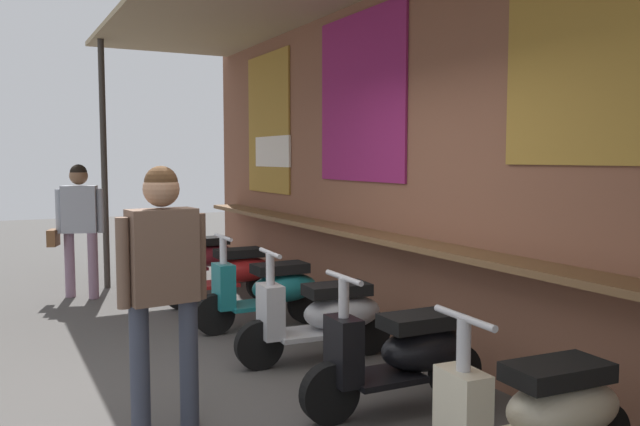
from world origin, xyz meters
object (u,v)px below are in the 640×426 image
object	(u,v)px
scooter_silver	(324,315)
shopper_with_handbag	(79,217)
scooter_black	(406,353)
scooter_red	(230,271)
shopper_browsing	(163,269)
scooter_teal	(269,290)
scooter_cream	(539,415)
scooter_maroon	(199,257)

from	to	relation	value
scooter_silver	shopper_with_handbag	world-z (taller)	shopper_with_handbag
scooter_black	shopper_with_handbag	xyz separation A→B (m)	(-4.77, -1.52, 0.61)
scooter_red	shopper_browsing	distance (m)	3.63
scooter_teal	scooter_cream	size ratio (longest dim) A/B	1.00
shopper_with_handbag	scooter_silver	bearing A→B (deg)	41.69
scooter_maroon	shopper_browsing	bearing A→B (deg)	67.98
scooter_teal	shopper_with_handbag	distance (m)	2.88
shopper_with_handbag	scooter_red	bearing A→B (deg)	71.14
scooter_maroon	scooter_cream	xyz separation A→B (m)	(6.04, -0.00, 0.00)
scooter_silver	scooter_black	bearing A→B (deg)	93.55
scooter_black	scooter_red	bearing A→B (deg)	-88.52
scooter_maroon	scooter_cream	bearing A→B (deg)	87.24
scooter_cream	scooter_silver	bearing A→B (deg)	-86.68
scooter_teal	scooter_black	bearing A→B (deg)	89.94
scooter_silver	scooter_teal	bearing A→B (deg)	-86.46
scooter_black	scooter_maroon	bearing A→B (deg)	-88.52
scooter_black	scooter_cream	world-z (taller)	same
scooter_cream	scooter_maroon	bearing A→B (deg)	-86.68
scooter_maroon	scooter_teal	world-z (taller)	same
scooter_maroon	scooter_teal	distance (m)	2.43
scooter_black	shopper_browsing	distance (m)	1.73
scooter_red	scooter_cream	bearing A→B (deg)	90.33
scooter_black	scooter_cream	size ratio (longest dim) A/B	1.00
scooter_red	shopper_with_handbag	distance (m)	2.01
shopper_with_handbag	scooter_maroon	bearing A→B (deg)	111.09
scooter_teal	shopper_browsing	bearing A→B (deg)	52.27
scooter_cream	shopper_with_handbag	distance (m)	6.19
scooter_teal	scooter_cream	distance (m)	3.60
scooter_maroon	shopper_with_handbag	xyz separation A→B (m)	(0.07, -1.52, 0.61)
scooter_teal	shopper_browsing	distance (m)	2.62
scooter_red	shopper_browsing	size ratio (longest dim) A/B	0.84
scooter_cream	scooter_black	bearing A→B (deg)	-86.68
scooter_red	scooter_cream	distance (m)	4.81
scooter_red	shopper_browsing	bearing A→B (deg)	64.54
scooter_black	scooter_cream	xyz separation A→B (m)	(1.20, -0.00, 0.00)
scooter_black	scooter_teal	bearing A→B (deg)	-88.52
scooter_teal	scooter_black	distance (m)	2.40
scooter_teal	scooter_maroon	bearing A→B (deg)	-90.06
scooter_cream	scooter_red	bearing A→B (deg)	-86.68
scooter_maroon	scooter_black	bearing A→B (deg)	87.25
scooter_teal	scooter_red	bearing A→B (deg)	-90.06
scooter_maroon	scooter_black	world-z (taller)	same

